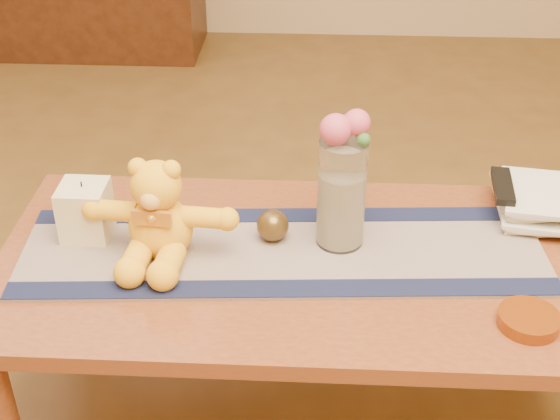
# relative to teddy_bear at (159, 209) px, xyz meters

# --- Properties ---
(floor) EXTENTS (5.50, 5.50, 0.00)m
(floor) POSITION_rel_teddy_bear_xyz_m (0.32, -0.01, -0.57)
(floor) COLOR brown
(floor) RESTS_ON ground
(coffee_table_top) EXTENTS (1.40, 0.70, 0.04)m
(coffee_table_top) POSITION_rel_teddy_bear_xyz_m (0.32, -0.01, -0.14)
(coffee_table_top) COLOR #612C17
(coffee_table_top) RESTS_ON floor
(table_leg_fl) EXTENTS (0.07, 0.07, 0.41)m
(table_leg_fl) POSITION_rel_teddy_bear_xyz_m (-0.32, -0.30, -0.37)
(table_leg_fl) COLOR #612C17
(table_leg_fl) RESTS_ON floor
(table_leg_bl) EXTENTS (0.07, 0.07, 0.41)m
(table_leg_bl) POSITION_rel_teddy_bear_xyz_m (-0.32, 0.28, -0.37)
(table_leg_bl) COLOR #612C17
(table_leg_bl) RESTS_ON floor
(table_leg_br) EXTENTS (0.07, 0.07, 0.41)m
(table_leg_br) POSITION_rel_teddy_bear_xyz_m (0.96, 0.28, -0.37)
(table_leg_br) COLOR #612C17
(table_leg_br) RESTS_ON floor
(persian_runner) EXTENTS (1.22, 0.43, 0.01)m
(persian_runner) POSITION_rel_teddy_bear_xyz_m (0.28, 0.02, -0.12)
(persian_runner) COLOR #1C234F
(persian_runner) RESTS_ON coffee_table_top
(runner_border_near) EXTENTS (1.20, 0.14, 0.00)m
(runner_border_near) POSITION_rel_teddy_bear_xyz_m (0.29, -0.13, -0.11)
(runner_border_near) COLOR #121737
(runner_border_near) RESTS_ON persian_runner
(runner_border_far) EXTENTS (1.20, 0.14, 0.00)m
(runner_border_far) POSITION_rel_teddy_bear_xyz_m (0.27, 0.16, -0.11)
(runner_border_far) COLOR #121737
(runner_border_far) RESTS_ON persian_runner
(teddy_bear) EXTENTS (0.35, 0.30, 0.22)m
(teddy_bear) POSITION_rel_teddy_bear_xyz_m (0.00, 0.00, 0.00)
(teddy_bear) COLOR yellow
(teddy_bear) RESTS_ON persian_runner
(pillar_candle) EXTENTS (0.11, 0.11, 0.13)m
(pillar_candle) POSITION_rel_teddy_bear_xyz_m (-0.19, 0.06, -0.05)
(pillar_candle) COLOR beige
(pillar_candle) RESTS_ON persian_runner
(candle_wick) EXTENTS (0.00, 0.00, 0.01)m
(candle_wick) POSITION_rel_teddy_bear_xyz_m (-0.19, 0.06, 0.02)
(candle_wick) COLOR black
(candle_wick) RESTS_ON pillar_candle
(glass_vase) EXTENTS (0.11, 0.11, 0.26)m
(glass_vase) POSITION_rel_teddy_bear_xyz_m (0.41, 0.06, 0.02)
(glass_vase) COLOR silver
(glass_vase) RESTS_ON persian_runner
(potpourri_fill) EXTENTS (0.09, 0.09, 0.18)m
(potpourri_fill) POSITION_rel_teddy_bear_xyz_m (0.41, 0.06, -0.02)
(potpourri_fill) COLOR beige
(potpourri_fill) RESTS_ON glass_vase
(rose_left) EXTENTS (0.07, 0.07, 0.07)m
(rose_left) POSITION_rel_teddy_bear_xyz_m (0.39, 0.05, 0.18)
(rose_left) COLOR #C24465
(rose_left) RESTS_ON glass_vase
(rose_right) EXTENTS (0.06, 0.06, 0.06)m
(rose_right) POSITION_rel_teddy_bear_xyz_m (0.43, 0.06, 0.19)
(rose_right) COLOR #C24465
(rose_right) RESTS_ON glass_vase
(blue_flower_back) EXTENTS (0.04, 0.04, 0.04)m
(blue_flower_back) POSITION_rel_teddy_bear_xyz_m (0.42, 0.09, 0.18)
(blue_flower_back) COLOR #5458B6
(blue_flower_back) RESTS_ON glass_vase
(blue_flower_side) EXTENTS (0.04, 0.04, 0.04)m
(blue_flower_side) POSITION_rel_teddy_bear_xyz_m (0.38, 0.08, 0.17)
(blue_flower_side) COLOR #5458B6
(blue_flower_side) RESTS_ON glass_vase
(leaf_sprig) EXTENTS (0.03, 0.03, 0.03)m
(leaf_sprig) POSITION_rel_teddy_bear_xyz_m (0.45, 0.04, 0.17)
(leaf_sprig) COLOR #33662D
(leaf_sprig) RESTS_ON glass_vase
(bronze_ball) EXTENTS (0.08, 0.08, 0.08)m
(bronze_ball) POSITION_rel_teddy_bear_xyz_m (0.25, 0.06, -0.07)
(bronze_ball) COLOR #503A1A
(bronze_ball) RESTS_ON persian_runner
(book_bottom) EXTENTS (0.18, 0.23, 0.02)m
(book_bottom) POSITION_rel_teddy_bear_xyz_m (0.80, 0.21, -0.11)
(book_bottom) COLOR beige
(book_bottom) RESTS_ON coffee_table_top
(book_lower) EXTENTS (0.20, 0.25, 0.02)m
(book_lower) POSITION_rel_teddy_bear_xyz_m (0.81, 0.21, -0.09)
(book_lower) COLOR beige
(book_lower) RESTS_ON book_bottom
(book_upper) EXTENTS (0.17, 0.22, 0.02)m
(book_upper) POSITION_rel_teddy_bear_xyz_m (0.80, 0.22, -0.07)
(book_upper) COLOR beige
(book_upper) RESTS_ON book_lower
(book_top) EXTENTS (0.20, 0.25, 0.02)m
(book_top) POSITION_rel_teddy_bear_xyz_m (0.81, 0.21, -0.05)
(book_top) COLOR beige
(book_top) RESTS_ON book_upper
(tv_remote) EXTENTS (0.06, 0.16, 0.02)m
(tv_remote) POSITION_rel_teddy_bear_xyz_m (0.80, 0.20, -0.04)
(tv_remote) COLOR black
(tv_remote) RESTS_ON book_top
(amber_dish) EXTENTS (0.16, 0.16, 0.03)m
(amber_dish) POSITION_rel_teddy_bear_xyz_m (0.78, -0.21, -0.11)
(amber_dish) COLOR #BF5914
(amber_dish) RESTS_ON coffee_table_top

